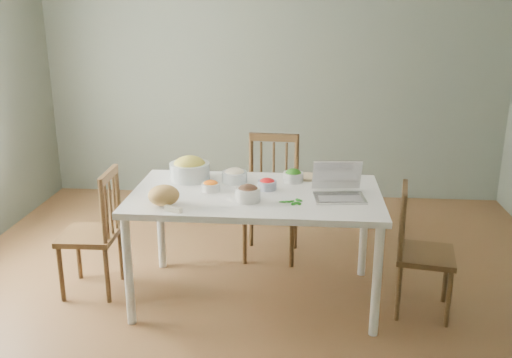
# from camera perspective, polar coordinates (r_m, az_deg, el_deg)

# --- Properties ---
(floor) EXTENTS (5.00, 5.00, 0.00)m
(floor) POSITION_cam_1_polar(r_m,az_deg,el_deg) (4.21, -0.36, -12.63)
(floor) COLOR brown
(floor) RESTS_ON ground
(wall_back) EXTENTS (5.00, 0.00, 2.70)m
(wall_back) POSITION_cam_1_polar(r_m,az_deg,el_deg) (6.18, 1.79, 10.38)
(wall_back) COLOR #5F695A
(wall_back) RESTS_ON ground
(wall_front) EXTENTS (5.00, 0.00, 2.70)m
(wall_front) POSITION_cam_1_polar(r_m,az_deg,el_deg) (1.40, -10.31, -15.73)
(wall_front) COLOR #5F695A
(wall_front) RESTS_ON ground
(dining_table) EXTENTS (1.76, 0.99, 0.82)m
(dining_table) POSITION_cam_1_polar(r_m,az_deg,el_deg) (4.14, 0.00, -6.78)
(dining_table) COLOR white
(dining_table) RESTS_ON floor
(chair_far) EXTENTS (0.48, 0.46, 1.04)m
(chair_far) POSITION_cam_1_polar(r_m,az_deg,el_deg) (4.77, 1.50, -2.04)
(chair_far) COLOR #392314
(chair_far) RESTS_ON floor
(chair_left) EXTENTS (0.41, 0.43, 0.95)m
(chair_left) POSITION_cam_1_polar(r_m,az_deg,el_deg) (4.39, -16.51, -5.17)
(chair_left) COLOR #392314
(chair_left) RESTS_ON floor
(chair_right) EXTENTS (0.45, 0.46, 0.91)m
(chair_right) POSITION_cam_1_polar(r_m,az_deg,el_deg) (4.11, 16.78, -7.06)
(chair_right) COLOR #392314
(chair_right) RESTS_ON floor
(bread_boule) EXTENTS (0.26, 0.26, 0.13)m
(bread_boule) POSITION_cam_1_polar(r_m,az_deg,el_deg) (3.77, -9.30, -1.63)
(bread_boule) COLOR tan
(bread_boule) RESTS_ON dining_table
(butter_stick) EXTENTS (0.13, 0.08, 0.03)m
(butter_stick) POSITION_cam_1_polar(r_m,az_deg,el_deg) (3.66, -8.37, -3.02)
(butter_stick) COLOR beige
(butter_stick) RESTS_ON dining_table
(bowl_squash) EXTENTS (0.38, 0.38, 0.17)m
(bowl_squash) POSITION_cam_1_polar(r_m,az_deg,el_deg) (4.28, -6.72, 1.06)
(bowl_squash) COLOR gold
(bowl_squash) RESTS_ON dining_table
(bowl_carrot) EXTENTS (0.16, 0.16, 0.07)m
(bowl_carrot) POSITION_cam_1_polar(r_m,az_deg,el_deg) (4.02, -4.59, -0.69)
(bowl_carrot) COLOR orange
(bowl_carrot) RESTS_ON dining_table
(bowl_onion) EXTENTS (0.22, 0.22, 0.10)m
(bowl_onion) POSITION_cam_1_polar(r_m,az_deg,el_deg) (4.21, -2.18, 0.38)
(bowl_onion) COLOR beige
(bowl_onion) RESTS_ON dining_table
(bowl_mushroom) EXTENTS (0.21, 0.21, 0.11)m
(bowl_mushroom) POSITION_cam_1_polar(r_m,az_deg,el_deg) (3.81, -0.81, -1.42)
(bowl_mushroom) COLOR #3E2318
(bowl_mushroom) RESTS_ON dining_table
(bowl_redpep) EXTENTS (0.15, 0.15, 0.08)m
(bowl_redpep) POSITION_cam_1_polar(r_m,az_deg,el_deg) (4.04, 1.13, -0.51)
(bowl_redpep) COLOR #E60009
(bowl_redpep) RESTS_ON dining_table
(bowl_broccoli) EXTENTS (0.19, 0.19, 0.09)m
(bowl_broccoli) POSITION_cam_1_polar(r_m,az_deg,el_deg) (4.22, 3.78, 0.35)
(bowl_broccoli) COLOR #126710
(bowl_broccoli) RESTS_ON dining_table
(flatbread) EXTENTS (0.21, 0.21, 0.02)m
(flatbread) POSITION_cam_1_polar(r_m,az_deg,el_deg) (4.33, 5.16, 0.22)
(flatbread) COLOR #C5B785
(flatbread) RESTS_ON dining_table
(basil_bunch) EXTENTS (0.18, 0.18, 0.02)m
(basil_bunch) POSITION_cam_1_polar(r_m,az_deg,el_deg) (3.80, 3.53, -2.22)
(basil_bunch) COLOR #1F4D12
(basil_bunch) RESTS_ON dining_table
(laptop) EXTENTS (0.37, 0.34, 0.23)m
(laptop) POSITION_cam_1_polar(r_m,az_deg,el_deg) (3.86, 8.52, -0.40)
(laptop) COLOR silver
(laptop) RESTS_ON dining_table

